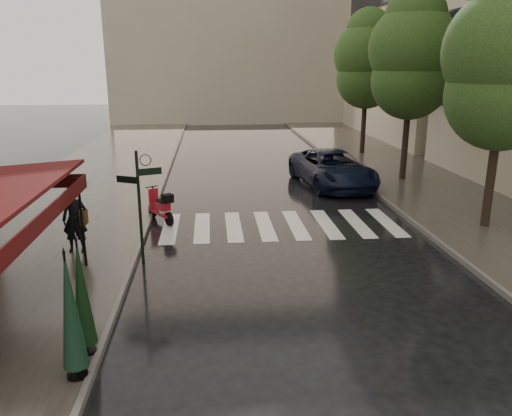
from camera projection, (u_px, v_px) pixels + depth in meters
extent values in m
plane|color=black|center=(183.00, 315.00, 10.78)|extent=(120.00, 120.00, 0.00)
cube|color=#38332D|center=(93.00, 186.00, 21.85)|extent=(6.00, 60.00, 0.12)
cube|color=#38332D|center=(418.00, 180.00, 23.15)|extent=(5.50, 60.00, 0.12)
cube|color=#595651|center=(163.00, 185.00, 22.11)|extent=(0.12, 60.00, 0.16)
cube|color=#595651|center=(359.00, 180.00, 22.90)|extent=(0.12, 60.00, 0.16)
cube|color=silver|center=(170.00, 228.00, 16.46)|extent=(0.50, 3.20, 0.01)
cube|color=silver|center=(202.00, 227.00, 16.55)|extent=(0.50, 3.20, 0.01)
cube|color=silver|center=(234.00, 226.00, 16.64)|extent=(0.50, 3.20, 0.01)
cube|color=silver|center=(265.00, 225.00, 16.74)|extent=(0.50, 3.20, 0.01)
cube|color=silver|center=(296.00, 225.00, 16.83)|extent=(0.50, 3.20, 0.01)
cube|color=silver|center=(326.00, 224.00, 16.92)|extent=(0.50, 3.20, 0.01)
cube|color=silver|center=(357.00, 223.00, 17.01)|extent=(0.50, 3.20, 0.01)
cube|color=silver|center=(386.00, 222.00, 17.11)|extent=(0.50, 3.20, 0.01)
cube|color=#440A09|center=(42.00, 222.00, 9.43)|extent=(0.04, 7.00, 0.35)
cylinder|color=black|center=(82.00, 223.00, 12.82)|extent=(0.07, 0.07, 2.35)
cylinder|color=black|center=(140.00, 209.00, 13.12)|extent=(0.08, 0.08, 3.10)
cube|color=black|center=(149.00, 172.00, 12.87)|extent=(0.62, 0.26, 0.18)
cube|color=black|center=(127.00, 180.00, 12.87)|extent=(0.56, 0.29, 0.18)
cube|color=tan|center=(436.00, 4.00, 34.54)|extent=(8.00, 16.00, 18.50)
cube|color=tan|center=(233.00, 9.00, 44.62)|extent=(22.00, 6.00, 20.00)
cylinder|color=black|center=(493.00, 162.00, 15.79)|extent=(0.28, 0.28, 4.26)
sphere|color=#193212|center=(502.00, 95.00, 15.22)|extent=(3.40, 3.40, 3.40)
sphere|color=#193212|center=(508.00, 51.00, 14.86)|extent=(3.80, 3.80, 3.80)
cylinder|color=black|center=(406.00, 130.00, 22.44)|extent=(0.28, 0.28, 4.48)
sphere|color=#193212|center=(410.00, 81.00, 21.84)|extent=(3.40, 3.40, 3.40)
sphere|color=#193212|center=(413.00, 48.00, 21.47)|extent=(3.80, 3.80, 3.80)
sphere|color=#193212|center=(416.00, 16.00, 21.11)|extent=(2.60, 2.60, 2.60)
cylinder|color=black|center=(364.00, 116.00, 29.17)|extent=(0.28, 0.28, 4.37)
sphere|color=#193212|center=(366.00, 79.00, 28.59)|extent=(3.40, 3.40, 3.40)
sphere|color=#193212|center=(368.00, 55.00, 28.22)|extent=(3.80, 3.80, 3.80)
sphere|color=#193212|center=(369.00, 31.00, 27.87)|extent=(2.60, 2.60, 2.60)
imported|color=black|center=(75.00, 220.00, 13.86)|extent=(0.70, 0.47, 1.88)
imported|color=black|center=(71.00, 180.00, 13.55)|extent=(1.14, 1.16, 1.02)
cube|color=#462912|center=(84.00, 217.00, 13.86)|extent=(0.16, 0.35, 0.40)
cylinder|color=black|center=(169.00, 219.00, 16.64)|extent=(0.34, 0.46, 0.48)
cylinder|color=black|center=(152.00, 211.00, 17.60)|extent=(0.34, 0.46, 0.48)
cube|color=maroon|center=(160.00, 212.00, 17.12)|extent=(0.93, 1.25, 0.10)
cube|color=maroon|center=(163.00, 206.00, 16.84)|extent=(0.55, 0.63, 0.28)
cube|color=maroon|center=(154.00, 199.00, 17.36)|extent=(0.33, 0.27, 0.75)
cylinder|color=black|center=(152.00, 187.00, 17.32)|extent=(0.41, 0.27, 0.04)
cube|color=black|center=(168.00, 198.00, 16.47)|extent=(0.43, 0.42, 0.28)
imported|color=black|center=(332.00, 168.00, 22.06)|extent=(3.34, 5.91, 1.56)
cylinder|color=black|center=(88.00, 351.00, 9.16)|extent=(0.33, 0.33, 0.05)
cylinder|color=black|center=(82.00, 297.00, 8.86)|extent=(0.04, 0.04, 2.13)
cone|color=black|center=(81.00, 292.00, 8.83)|extent=(0.40, 0.40, 2.02)
cylinder|color=black|center=(78.00, 375.00, 8.46)|extent=(0.35, 0.35, 0.05)
cylinder|color=black|center=(71.00, 316.00, 8.15)|extent=(0.04, 0.04, 2.18)
cone|color=black|center=(70.00, 310.00, 8.12)|extent=(0.43, 0.43, 2.07)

